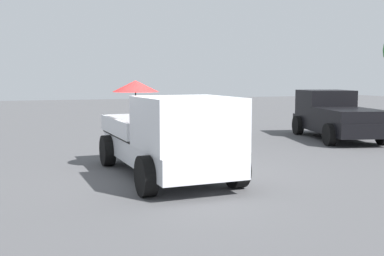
# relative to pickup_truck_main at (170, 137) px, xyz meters

# --- Properties ---
(ground_plane) EXTENTS (80.00, 80.00, 0.00)m
(ground_plane) POSITION_rel_pickup_truck_main_xyz_m (-0.45, 0.01, -0.96)
(ground_plane) COLOR #4C4C4F
(pickup_truck_main) EXTENTS (5.09, 2.34, 2.22)m
(pickup_truck_main) POSITION_rel_pickup_truck_main_xyz_m (0.00, 0.00, 0.00)
(pickup_truck_main) COLOR black
(pickup_truck_main) RESTS_ON ground
(pickup_truck_red) EXTENTS (5.10, 3.07, 1.80)m
(pickup_truck_red) POSITION_rel_pickup_truck_main_xyz_m (-4.65, 8.06, -0.09)
(pickup_truck_red) COLOR black
(pickup_truck_red) RESTS_ON ground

